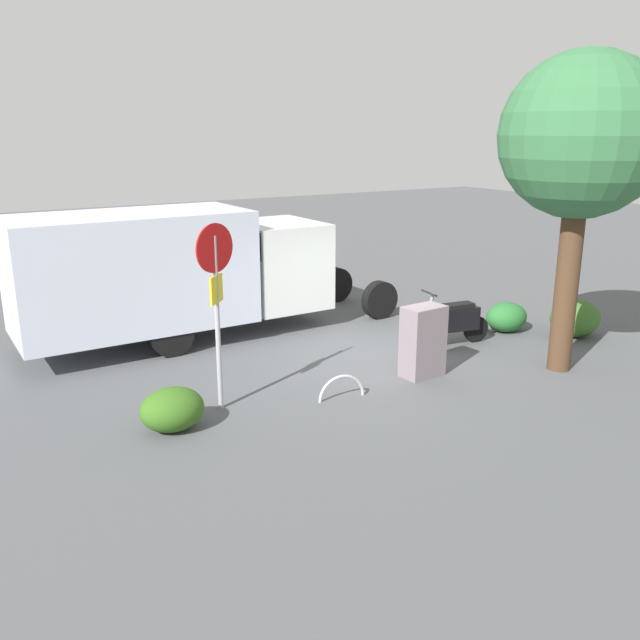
# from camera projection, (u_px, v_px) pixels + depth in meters

# --- Properties ---
(ground_plane) EXTENTS (60.00, 60.00, 0.00)m
(ground_plane) POSITION_uv_depth(u_px,v_px,m) (385.00, 357.00, 13.20)
(ground_plane) COLOR #4D4F52
(box_truck_near) EXTENTS (8.41, 2.35, 2.77)m
(box_truck_near) POSITION_uv_depth(u_px,v_px,m) (179.00, 268.00, 13.94)
(box_truck_near) COLOR black
(box_truck_near) RESTS_ON ground
(motorcycle) EXTENTS (1.81, 0.60, 1.20)m
(motorcycle) POSITION_uv_depth(u_px,v_px,m) (453.00, 321.00, 13.81)
(motorcycle) COLOR black
(motorcycle) RESTS_ON ground
(stop_sign) EXTENTS (0.71, 0.33, 3.01)m
(stop_sign) POSITION_uv_depth(u_px,v_px,m) (216.00, 288.00, 10.23)
(stop_sign) COLOR #9E9EA3
(stop_sign) RESTS_ON ground
(street_tree) EXTENTS (2.86, 2.86, 5.69)m
(street_tree) POSITION_uv_depth(u_px,v_px,m) (582.00, 139.00, 11.41)
(street_tree) COLOR #47301E
(street_tree) RESTS_ON ground
(utility_cabinet) EXTENTS (0.80, 0.53, 1.31)m
(utility_cabinet) POSITION_uv_depth(u_px,v_px,m) (423.00, 341.00, 12.05)
(utility_cabinet) COLOR slate
(utility_cabinet) RESTS_ON ground
(bike_rack_hoop) EXTENTS (0.85, 0.16, 0.85)m
(bike_rack_hoop) POSITION_uv_depth(u_px,v_px,m) (342.00, 399.00, 11.17)
(bike_rack_hoop) COLOR #B7B7BC
(bike_rack_hoop) RESTS_ON ground
(shrub_near_sign) EXTENTS (1.18, 0.97, 0.81)m
(shrub_near_sign) POSITION_uv_depth(u_px,v_px,m) (575.00, 318.00, 14.45)
(shrub_near_sign) COLOR #366025
(shrub_near_sign) RESTS_ON ground
(shrub_mid_verge) EXTENTS (0.97, 0.79, 0.66)m
(shrub_mid_verge) POSITION_uv_depth(u_px,v_px,m) (506.00, 317.00, 14.81)
(shrub_mid_verge) COLOR #26642B
(shrub_mid_verge) RESTS_ON ground
(shrub_by_tree) EXTENTS (0.97, 0.80, 0.66)m
(shrub_by_tree) POSITION_uv_depth(u_px,v_px,m) (172.00, 409.00, 9.92)
(shrub_by_tree) COLOR #34601C
(shrub_by_tree) RESTS_ON ground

